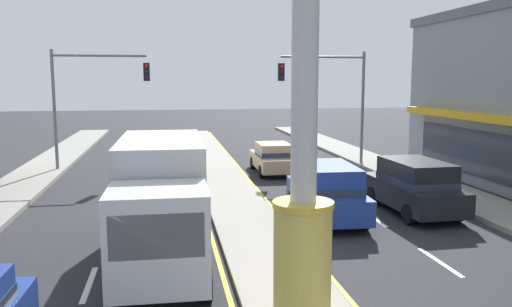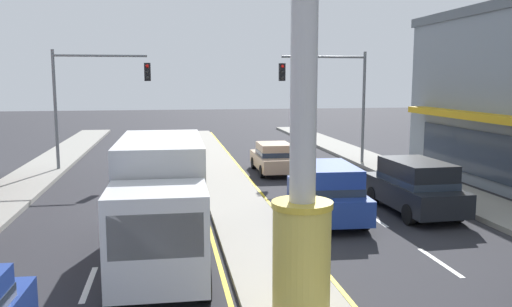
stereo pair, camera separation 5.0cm
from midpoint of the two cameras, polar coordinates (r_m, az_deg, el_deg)
name	(u,v)px [view 1 (the left image)]	position (r m, az deg, el deg)	size (l,w,h in m)	color
median_strip	(231,194)	(21.53, -2.83, -4.38)	(2.19, 52.00, 0.14)	gray
sidewalk_right	(457,195)	(22.55, 21.05, -4.30)	(2.46, 60.00, 0.18)	gray
lane_markings	(235,203)	(20.24, -2.36, -5.38)	(8.93, 52.00, 0.01)	silver
district_sign	(305,103)	(9.78, 5.16, 5.51)	(6.38, 1.19, 8.15)	gold
traffic_light_left_side	(90,89)	(27.96, -17.73, 6.75)	(4.86, 0.46, 6.20)	slate
traffic_light_right_side	(332,88)	(28.67, 8.28, 7.07)	(4.86, 0.46, 6.20)	slate
suv_near_right_lane	(327,191)	(17.82, 7.64, -4.07)	(2.15, 4.69, 1.90)	navy
box_truck_near_left_lane	(161,196)	(13.87, -10.42, -4.63)	(2.32, 6.93, 3.12)	silver
sedan_far_left_oncoming	(273,158)	(26.49, 1.80, -0.44)	(1.86, 4.31, 1.53)	tan
suv_kerb_right	(414,186)	(19.33, 16.77, -3.39)	(2.06, 4.65, 1.90)	black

